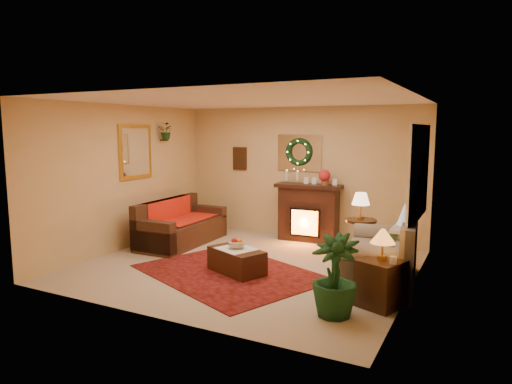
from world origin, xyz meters
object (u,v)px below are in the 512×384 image
at_px(end_table_square, 380,285).
at_px(fireplace, 308,213).
at_px(side_table_round, 361,240).
at_px(sofa, 182,221).
at_px(coffee_table, 237,259).
at_px(loveseat, 381,253).

bearing_deg(end_table_square, fireplace, 125.69).
relative_size(fireplace, side_table_round, 1.70).
distance_m(fireplace, end_table_square, 3.40).
bearing_deg(fireplace, sofa, -150.00).
bearing_deg(end_table_square, side_table_round, 110.80).
bearing_deg(coffee_table, fireplace, 107.55).
bearing_deg(side_table_round, end_table_square, -69.20).
bearing_deg(side_table_round, fireplace, 147.67).
height_order(sofa, loveseat, loveseat).
xyz_separation_m(sofa, coffee_table, (1.82, -1.10, -0.22)).
height_order(end_table_square, coffee_table, end_table_square).
bearing_deg(fireplace, loveseat, -48.37).
bearing_deg(end_table_square, sofa, 160.39).
bearing_deg(sofa, side_table_round, 7.76).
relative_size(fireplace, loveseat, 0.70).
height_order(fireplace, side_table_round, fireplace).
height_order(loveseat, coffee_table, loveseat).
bearing_deg(loveseat, side_table_round, 111.39).
distance_m(loveseat, coffee_table, 2.11).
xyz_separation_m(sofa, loveseat, (3.83, -0.51, -0.01)).
relative_size(side_table_round, coffee_table, 0.76).
bearing_deg(coffee_table, sofa, 172.14).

